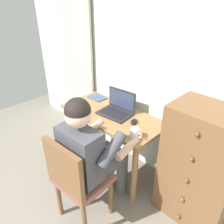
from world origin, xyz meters
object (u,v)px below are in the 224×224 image
Objects in this scene: computer_mouse at (134,122)px; notebook_pad at (97,97)px; desk at (112,123)px; chair at (77,178)px; coffee_mug at (135,134)px; laptop at (117,108)px; desk_clock at (81,104)px; dresser at (199,167)px; person_seated at (92,150)px.

computer_mouse reaches higher than notebook_pad.
chair is at bearing -67.46° from desk.
laptop is at bearing 152.54° from coffee_mug.
desk_clock reaches higher than desk.
laptop is (-0.27, 0.76, 0.26)m from chair.
person_seated is (-0.68, -0.60, 0.13)m from dresser.
desk is at bearing -112.21° from laptop.
laptop is 0.44m from notebook_pad.
desk is 0.42m from desk_clock.
notebook_pad is at bearing 159.74° from desk.
person_seated is 0.79m from desk_clock.
coffee_mug reaches higher than desk_clock.
chair is 2.44× the size of laptop.
desk is 0.18m from laptop.
chair is 8.93× the size of computer_mouse.
laptop reaches higher than chair.
desk is 0.77m from chair.
computer_mouse is 0.83× the size of coffee_mug.
dresser is 0.61m from coffee_mug.
computer_mouse is at bearing -175.24° from dresser.
coffee_mug is (0.84, -0.06, 0.03)m from desk_clock.
laptop is 3.65× the size of computer_mouse.
desk_clock is 0.84m from coffee_mug.
person_seated reaches higher than chair.
computer_mouse is at bearing 11.14° from desk_clock.
desk_clock is at bearing 176.15° from coffee_mug.
notebook_pad is 0.91m from coffee_mug.
computer_mouse is (-0.00, 0.55, 0.05)m from person_seated.
person_seated is at bearing -43.26° from notebook_pad.
dresser is 1.04m from chair.
laptop is 0.44m from desk_clock.
dresser reaches higher than desk.
desk is 5.40× the size of notebook_pad.
coffee_mug is (0.45, -0.17, 0.17)m from desk.
laptop is 0.26m from computer_mouse.
dresser is 11.04× the size of computer_mouse.
person_seated is 0.55m from computer_mouse.
coffee_mug is at bearing -27.46° from laptop.
desk_clock is at bearing -158.00° from laptop.
chair is at bearing -86.88° from person_seated.
laptop reaches higher than notebook_pad.
desk is 0.31m from computer_mouse.
computer_mouse is at bearing -9.25° from notebook_pad.
notebook_pad is (-0.69, 0.67, 0.04)m from person_seated.
notebook_pad is at bearing 148.01° from computer_mouse.
notebook_pad is 1.75× the size of coffee_mug.
chair is 0.93m from desk_clock.
desk is at bearing 118.42° from person_seated.
desk is at bearing 162.94° from computer_mouse.
dresser is 1.38m from notebook_pad.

